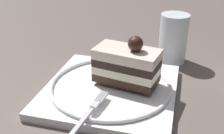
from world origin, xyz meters
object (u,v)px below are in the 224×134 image
object	(u,v)px
cake_slice	(127,64)
fork	(89,113)
dessert_plate	(112,89)
drink_glass_near	(173,41)

from	to	relation	value
cake_slice	fork	distance (m)	0.11
dessert_plate	cake_slice	size ratio (longest dim) A/B	2.21
dessert_plate	drink_glass_near	distance (m)	0.18
fork	cake_slice	bearing A→B (deg)	59.71
cake_slice	drink_glass_near	size ratio (longest dim) A/B	1.17
cake_slice	fork	world-z (taller)	cake_slice
drink_glass_near	fork	bearing A→B (deg)	-125.29
dessert_plate	fork	xyz separation A→B (m)	(-0.03, -0.08, 0.01)
fork	dessert_plate	bearing A→B (deg)	70.30
drink_glass_near	dessert_plate	bearing A→B (deg)	-133.05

